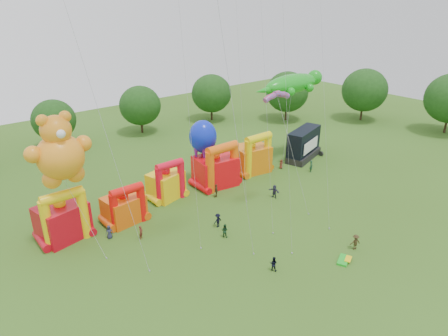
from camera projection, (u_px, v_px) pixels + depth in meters
ground at (355, 293)px, 37.78m from camera, size 160.00×160.00×0.00m
tree_ring at (350, 239)px, 35.04m from camera, size 124.20×126.31×12.07m
bouncy_castle_0 at (63, 219)px, 45.47m from camera, size 5.88×5.08×6.55m
bouncy_castle_1 at (125, 207)px, 49.08m from camera, size 4.94×4.13×5.26m
bouncy_castle_2 at (167, 183)px, 54.83m from camera, size 5.16×4.52×5.81m
bouncy_castle_3 at (217, 169)px, 58.44m from camera, size 6.38×5.43×6.85m
bouncy_castle_4 at (252, 157)px, 63.03m from camera, size 6.00×5.13×6.60m
stage_trailer at (304, 144)px, 68.29m from camera, size 8.71×5.31×5.24m
teddy_bear_kite at (67, 171)px, 42.33m from camera, size 7.02×8.59×15.15m
gecko_kite at (290, 104)px, 64.39m from camera, size 14.93×4.98×14.60m
octopus_kite at (204, 146)px, 57.98m from camera, size 4.02×5.28×9.67m
parafoil_kites at (182, 140)px, 39.72m from camera, size 26.51×11.96×28.21m
diamond_kites at (259, 98)px, 44.34m from camera, size 17.02×18.61×36.27m
folded_kite_bundle at (344, 260)px, 42.32m from camera, size 2.23×1.72×0.31m
spectator_0 at (109, 232)px, 46.06m from camera, size 0.96×0.81×1.67m
spectator_1 at (141, 232)px, 45.98m from camera, size 0.73×0.69×1.68m
spectator_2 at (225, 231)px, 46.35m from camera, size 0.94×1.02×1.67m
spectator_3 at (218, 220)px, 48.34m from camera, size 1.20×0.76×1.78m
spectator_4 at (216, 190)px, 55.58m from camera, size 1.09×1.16×1.92m
spectator_5 at (274, 191)px, 55.44m from camera, size 0.86×1.80×1.87m
spectator_6 at (281, 164)px, 64.80m from camera, size 0.84×0.66×1.53m
spectator_7 at (311, 166)px, 63.50m from camera, size 0.79×0.84×1.94m
spectator_8 at (273, 264)px, 40.66m from camera, size 0.92×0.98×1.61m
spectator_9 at (355, 242)px, 44.06m from camera, size 1.35×1.11×1.82m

